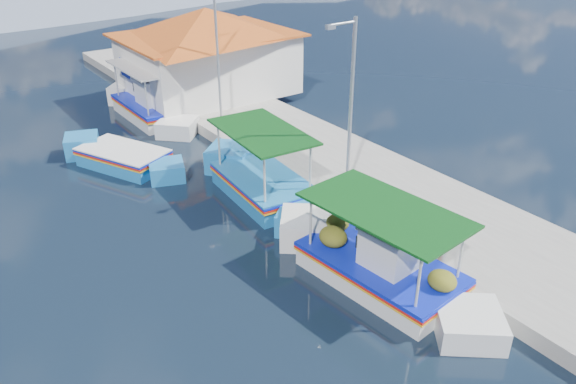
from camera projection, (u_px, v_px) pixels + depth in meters
ground at (272, 272)px, 16.30m from camera, size 160.00×160.00×0.00m
quay at (307, 151)px, 23.55m from camera, size 5.00×44.00×0.50m
bollards at (276, 161)px, 21.74m from camera, size 0.20×17.20×0.30m
main_caique at (378, 266)px, 15.70m from camera, size 2.87×8.09×2.68m
caique_green_canopy at (262, 185)px, 20.36m from camera, size 2.67×7.68×2.88m
caique_blue_hull at (124, 159)px, 22.73m from camera, size 3.63×5.91×1.16m
caique_far at (151, 107)px, 27.80m from camera, size 2.49×8.26×2.89m
harbor_building at (208, 50)px, 29.01m from camera, size 10.49×10.49×4.40m
lamp_post_near at (349, 100)px, 18.29m from camera, size 1.21×0.14×6.00m
lamp_post_far at (215, 48)px, 24.76m from camera, size 1.21×0.14×6.00m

